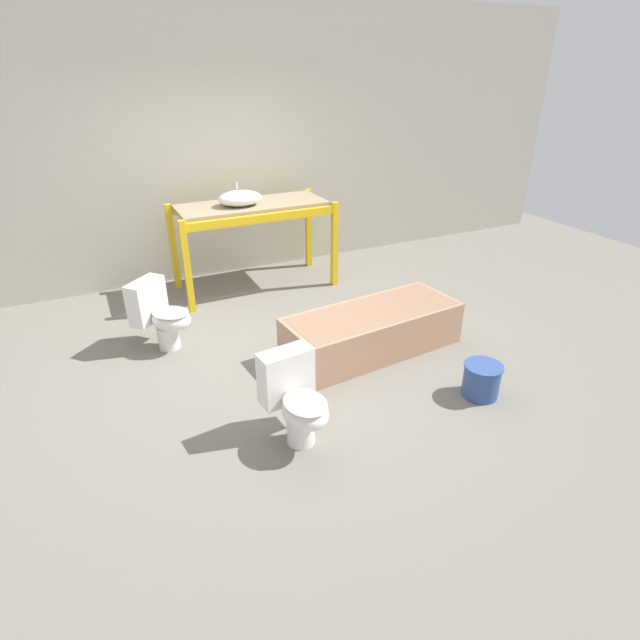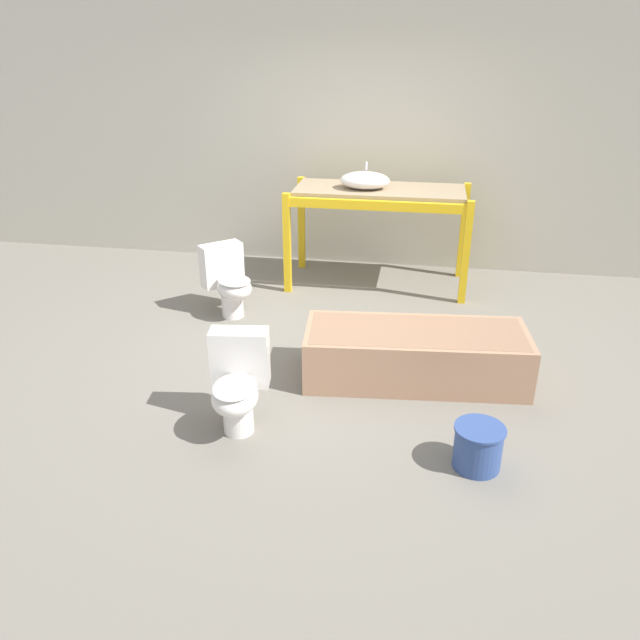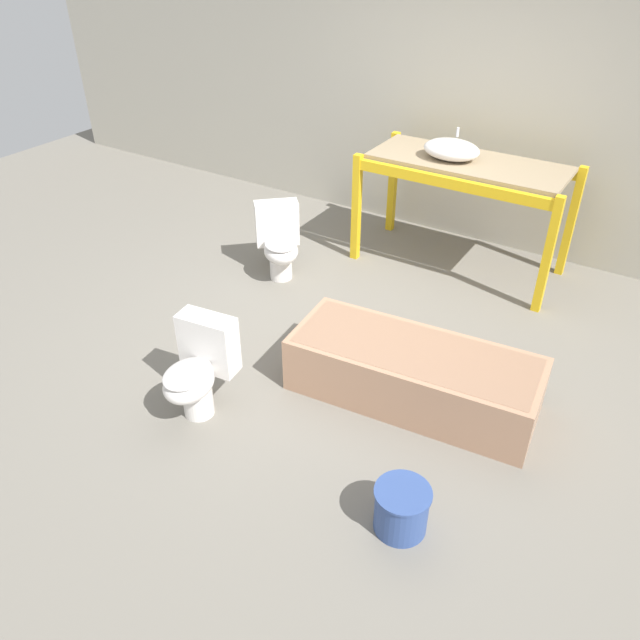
{
  "view_description": "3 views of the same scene",
  "coord_description": "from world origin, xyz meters",
  "views": [
    {
      "loc": [
        -1.44,
        -3.93,
        2.42
      ],
      "look_at": [
        0.14,
        -0.68,
        0.58
      ],
      "focal_mm": 28.0,
      "sensor_mm": 36.0,
      "label": 1
    },
    {
      "loc": [
        0.8,
        -4.7,
        2.46
      ],
      "look_at": [
        0.11,
        -0.65,
        0.55
      ],
      "focal_mm": 35.0,
      "sensor_mm": 36.0,
      "label": 2
    },
    {
      "loc": [
        2.05,
        -3.57,
        2.88
      ],
      "look_at": [
        0.23,
        -0.68,
        0.59
      ],
      "focal_mm": 35.0,
      "sensor_mm": 36.0,
      "label": 3
    }
  ],
  "objects": [
    {
      "name": "sink_basin",
      "position": [
        0.2,
        1.5,
        1.11
      ],
      "size": [
        0.49,
        0.37,
        0.25
      ],
      "color": "white",
      "rests_on": "shelving_rack"
    },
    {
      "name": "bucket_white",
      "position": [
        1.23,
        -1.44,
        0.15
      ],
      "size": [
        0.32,
        0.32,
        0.28
      ],
      "color": "#334C8C",
      "rests_on": "ground_plane"
    },
    {
      "name": "toilet_near",
      "position": [
        -0.34,
        -1.28,
        0.35
      ],
      "size": [
        0.41,
        0.57,
        0.66
      ],
      "rotation": [
        0.0,
        0.0,
        0.13
      ],
      "color": "white",
      "rests_on": "ground_plane"
    },
    {
      "name": "toilet_far",
      "position": [
        -0.95,
        0.51,
        0.35
      ],
      "size": [
        0.61,
        0.62,
        0.66
      ],
      "rotation": [
        0.0,
        0.0,
        0.74
      ],
      "color": "white",
      "rests_on": "ground_plane"
    },
    {
      "name": "bathtub_main",
      "position": [
        0.81,
        -0.42,
        0.24
      ],
      "size": [
        1.73,
        0.8,
        0.41
      ],
      "rotation": [
        0.0,
        0.0,
        0.09
      ],
      "color": "tan",
      "rests_on": "ground_plane"
    },
    {
      "name": "shelving_rack",
      "position": [
        0.34,
        1.55,
        0.87
      ],
      "size": [
        1.84,
        0.82,
        1.03
      ],
      "color": "yellow",
      "rests_on": "ground_plane"
    },
    {
      "name": "warehouse_wall_rear",
      "position": [
        0.0,
        2.23,
        1.6
      ],
      "size": [
        10.8,
        0.08,
        3.2
      ],
      "color": "#B2AD9E",
      "rests_on": "ground_plane"
    },
    {
      "name": "ground_plane",
      "position": [
        0.0,
        0.0,
        0.0
      ],
      "size": [
        12.0,
        12.0,
        0.0
      ],
      "primitive_type": "plane",
      "color": "slate"
    }
  ]
}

